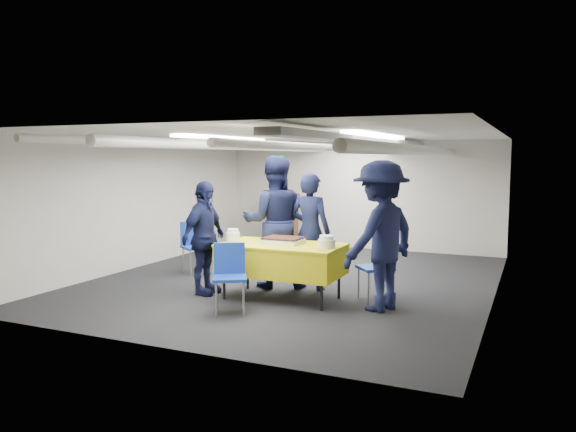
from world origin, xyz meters
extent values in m
plane|color=black|center=(0.00, 0.00, 0.00)|extent=(7.00, 7.00, 0.00)
cube|color=beige|center=(0.00, 3.49, 1.15)|extent=(6.00, 0.02, 2.30)
cube|color=beige|center=(-2.99, 0.00, 1.15)|extent=(0.02, 7.00, 2.30)
cube|color=beige|center=(2.99, 0.00, 1.15)|extent=(0.02, 7.00, 2.30)
cube|color=silver|center=(0.00, 0.00, 2.29)|extent=(6.00, 7.00, 0.02)
cylinder|color=silver|center=(-2.00, 0.00, 2.18)|extent=(0.10, 6.90, 0.10)
cylinder|color=silver|center=(-0.90, 0.00, 2.14)|extent=(0.14, 6.90, 0.14)
cylinder|color=silver|center=(0.60, 0.00, 2.10)|extent=(0.10, 6.90, 0.10)
cylinder|color=silver|center=(1.90, 0.00, 2.06)|extent=(0.14, 6.90, 0.14)
cube|color=gray|center=(1.20, 0.00, 2.20)|extent=(0.28, 6.90, 0.08)
cube|color=white|center=(-1.30, 0.00, 2.27)|extent=(0.25, 2.60, 0.04)
cube|color=white|center=(1.30, 0.00, 2.27)|extent=(0.25, 2.60, 0.04)
cube|color=#0C591E|center=(-1.90, 3.47, 1.95)|extent=(0.30, 0.04, 0.12)
cylinder|color=black|center=(-0.42, -1.51, 0.18)|extent=(0.04, 0.04, 0.36)
cylinder|color=black|center=(1.02, -1.51, 0.18)|extent=(0.04, 0.04, 0.36)
cylinder|color=black|center=(-0.42, -0.82, 0.18)|extent=(0.04, 0.04, 0.36)
cylinder|color=black|center=(1.02, -0.82, 0.18)|extent=(0.04, 0.04, 0.36)
cube|color=yellow|center=(0.30, -1.17, 0.54)|extent=(1.66, 0.91, 0.39)
cube|color=yellow|center=(0.30, -1.17, 0.76)|extent=(1.68, 0.93, 0.03)
cube|color=white|center=(0.30, -1.12, 0.80)|extent=(0.52, 0.41, 0.06)
cube|color=black|center=(0.30, -1.12, 0.85)|extent=(0.50, 0.39, 0.03)
sphere|color=#0E0F83|center=(0.07, -1.30, 0.84)|extent=(0.04, 0.04, 0.04)
sphere|color=#0E0F83|center=(0.07, -0.93, 0.84)|extent=(0.04, 0.04, 0.04)
sphere|color=#0E0F83|center=(0.18, -1.30, 0.84)|extent=(0.04, 0.04, 0.04)
sphere|color=#0E0F83|center=(0.18, -0.93, 0.84)|extent=(0.04, 0.04, 0.04)
sphere|color=#0E0F83|center=(0.30, -1.30, 0.84)|extent=(0.04, 0.04, 0.04)
sphere|color=#0E0F83|center=(0.30, -0.93, 0.84)|extent=(0.04, 0.04, 0.04)
sphere|color=#0E0F83|center=(0.41, -1.30, 0.84)|extent=(0.04, 0.04, 0.04)
sphere|color=#0E0F83|center=(0.41, -0.93, 0.84)|extent=(0.04, 0.04, 0.04)
sphere|color=#0E0F83|center=(0.52, -1.30, 0.84)|extent=(0.04, 0.04, 0.04)
sphere|color=#0E0F83|center=(0.52, -0.93, 0.84)|extent=(0.04, 0.04, 0.04)
sphere|color=#0E0F83|center=(0.05, -1.21, 0.84)|extent=(0.04, 0.04, 0.04)
sphere|color=#0E0F83|center=(0.55, -1.21, 0.84)|extent=(0.04, 0.04, 0.04)
sphere|color=#0E0F83|center=(0.05, -1.12, 0.84)|extent=(0.04, 0.04, 0.04)
sphere|color=#0E0F83|center=(0.55, -1.12, 0.84)|extent=(0.04, 0.04, 0.04)
sphere|color=#0E0F83|center=(0.05, -1.02, 0.84)|extent=(0.04, 0.04, 0.04)
sphere|color=#0E0F83|center=(0.55, -1.02, 0.84)|extent=(0.04, 0.04, 0.04)
cylinder|color=white|center=(-0.44, -1.22, 0.83)|extent=(0.20, 0.20, 0.13)
cylinder|color=white|center=(-0.44, -1.22, 0.92)|extent=(0.16, 0.16, 0.05)
cylinder|color=white|center=(0.98, -1.22, 0.83)|extent=(0.23, 0.23, 0.11)
cylinder|color=white|center=(0.98, -1.22, 0.91)|extent=(0.19, 0.19, 0.05)
cube|color=brown|center=(-1.60, 3.05, 0.55)|extent=(0.55, 0.45, 1.10)
cube|color=brown|center=(-1.60, 3.02, 1.15)|extent=(0.62, 0.53, 0.21)
cylinder|color=gold|center=(-1.60, 2.81, 0.70)|extent=(0.28, 0.02, 0.28)
cylinder|color=gray|center=(-0.06, -2.32, 0.21)|extent=(0.02, 0.02, 0.43)
cylinder|color=gray|center=(0.23, -2.15, 0.21)|extent=(0.02, 0.02, 0.43)
cylinder|color=gray|center=(-0.23, -2.02, 0.21)|extent=(0.02, 0.02, 0.43)
cylinder|color=gray|center=(0.06, -1.85, 0.21)|extent=(0.02, 0.02, 0.43)
cube|color=#133599|center=(0.00, -2.08, 0.45)|extent=(0.57, 0.57, 0.04)
cube|color=#133599|center=(-0.09, -1.92, 0.67)|extent=(0.37, 0.24, 0.40)
cylinder|color=gray|center=(1.26, -0.69, 0.21)|extent=(0.02, 0.02, 0.43)
cylinder|color=gray|center=(1.48, -0.96, 0.21)|extent=(0.02, 0.02, 0.43)
cylinder|color=gray|center=(1.52, -0.48, 0.21)|extent=(0.02, 0.02, 0.43)
cylinder|color=gray|center=(1.74, -0.74, 0.21)|extent=(0.02, 0.02, 0.43)
cube|color=#133599|center=(1.50, -0.72, 0.45)|extent=(0.59, 0.59, 0.04)
cube|color=#133599|center=(1.65, -0.59, 0.67)|extent=(0.29, 0.33, 0.40)
cylinder|color=gray|center=(-1.68, -0.45, 0.21)|extent=(0.02, 0.02, 0.43)
cylinder|color=gray|center=(-1.48, -0.18, 0.21)|extent=(0.02, 0.02, 0.43)
cylinder|color=gray|center=(-1.96, -0.26, 0.21)|extent=(0.02, 0.02, 0.43)
cylinder|color=gray|center=(-1.76, 0.02, 0.21)|extent=(0.02, 0.02, 0.43)
cube|color=#133599|center=(-1.72, -0.22, 0.45)|extent=(0.59, 0.59, 0.04)
cube|color=#133599|center=(-1.87, -0.11, 0.67)|extent=(0.26, 0.35, 0.40)
imported|color=black|center=(0.44, -0.47, 0.87)|extent=(0.66, 0.46, 1.74)
imported|color=black|center=(-0.12, -0.54, 0.99)|extent=(1.19, 1.09, 1.98)
imported|color=black|center=(-0.83, -1.36, 0.81)|extent=(0.42, 0.96, 1.63)
imported|color=black|center=(1.68, -1.15, 0.96)|extent=(1.14, 1.42, 1.92)
camera|label=1|loc=(3.48, -8.11, 1.96)|focal=35.00mm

